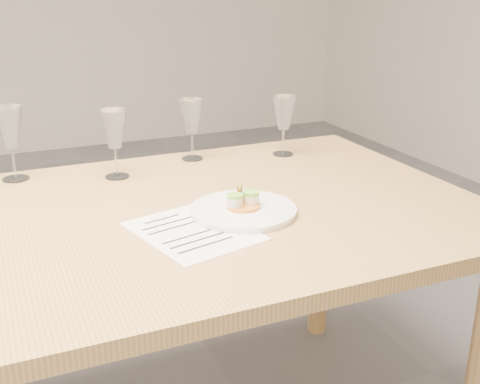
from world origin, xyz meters
name	(u,v)px	position (x,y,z in m)	size (l,w,h in m)	color
dinner_plate	(243,209)	(0.57, -0.08, 0.76)	(0.26, 0.26, 0.07)	white
recipe_sheet	(193,231)	(0.42, -0.14, 0.75)	(0.29, 0.34, 0.00)	white
wine_glass_0	(9,129)	(0.08, 0.42, 0.90)	(0.09, 0.09, 0.21)	white
wine_glass_1	(114,130)	(0.35, 0.33, 0.89)	(0.08, 0.08, 0.20)	white
wine_glass_2	(191,118)	(0.61, 0.41, 0.88)	(0.08, 0.08, 0.19)	white
wine_glass_3	(284,114)	(0.90, 0.34, 0.89)	(0.08, 0.08, 0.19)	white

